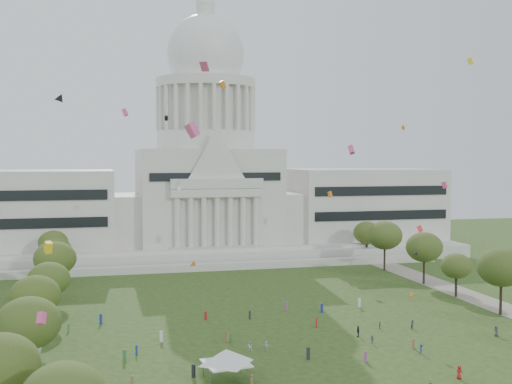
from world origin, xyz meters
name	(u,v)px	position (x,y,z in m)	size (l,w,h in m)	color
ground	(323,357)	(0.00, 0.00, 0.00)	(400.00, 400.00, 0.00)	#2C4218
capitol	(206,186)	(0.00, 113.59, 22.30)	(160.00, 64.50, 91.30)	beige
path_left	(26,327)	(-48.00, 30.00, 0.02)	(8.00, 160.00, 0.04)	gray
path_right	(481,300)	(48.00, 30.00, 0.02)	(8.00, 160.00, 0.04)	gray
row_tree_l_1	(29,323)	(-44.07, -2.96, 8.95)	(8.86, 8.86, 12.59)	black
row_tree_l_2	(35,296)	(-45.04, 17.30, 8.51)	(8.42, 8.42, 11.97)	black
row_tree_r_2	(501,267)	(44.17, 17.44, 9.66)	(9.55, 9.55, 13.58)	black
row_tree_l_3	(49,279)	(-44.09, 33.92, 8.21)	(8.12, 8.12, 11.55)	black
row_tree_r_3	(456,266)	(44.40, 34.48, 7.08)	(7.01, 7.01, 9.98)	black
row_tree_l_4	(55,259)	(-44.08, 52.42, 9.39)	(9.29, 9.29, 13.21)	black
row_tree_r_4	(424,247)	(44.76, 50.04, 9.29)	(9.19, 9.19, 13.06)	black
row_tree_l_5	(55,251)	(-45.22, 71.01, 8.42)	(8.33, 8.33, 11.85)	black
row_tree_r_5	(385,235)	(43.49, 70.19, 9.93)	(9.82, 9.82, 13.96)	black
row_tree_l_6	(53,243)	(-46.87, 89.14, 8.27)	(8.19, 8.19, 11.64)	black
row_tree_r_6	(367,233)	(45.96, 88.13, 8.51)	(8.42, 8.42, 11.97)	black
event_tent	(226,356)	(-17.22, -7.33, 3.67)	(9.67, 9.67, 4.74)	#4C4C4C
person_0	(496,331)	(33.92, 3.91, 0.93)	(0.91, 0.59, 1.85)	#4C4C51
person_2	(413,324)	(21.74, 11.74, 0.86)	(0.83, 0.51, 1.71)	#4C4C51
person_3	(372,339)	(10.52, 4.86, 0.77)	(0.99, 0.51, 1.54)	#4C4C51
person_4	(358,331)	(9.88, 9.37, 0.98)	(1.15, 0.63, 1.96)	#26262B
person_5	(266,346)	(-7.98, 5.49, 0.81)	(1.50, 0.59, 1.62)	silver
person_6	(459,372)	(15.48, -14.30, 0.98)	(0.96, 0.62, 1.96)	#B21E1E
person_7	(251,381)	(-14.37, -10.87, 0.98)	(0.71, 0.52, 1.96)	olive
person_8	(250,346)	(-10.70, 5.69, 0.84)	(0.82, 0.51, 1.69)	silver
person_9	(421,349)	(15.88, -2.41, 0.81)	(1.05, 0.54, 1.62)	navy
person_10	(380,325)	(15.86, 13.28, 0.68)	(0.79, 0.43, 1.35)	#4C4C51
distant_crowd	(229,333)	(-12.46, 14.00, 0.90)	(61.50, 37.75, 1.93)	#4C4C51
kite_swarm	(314,143)	(1.90, 10.78, 34.23)	(90.38, 109.37, 62.77)	orange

